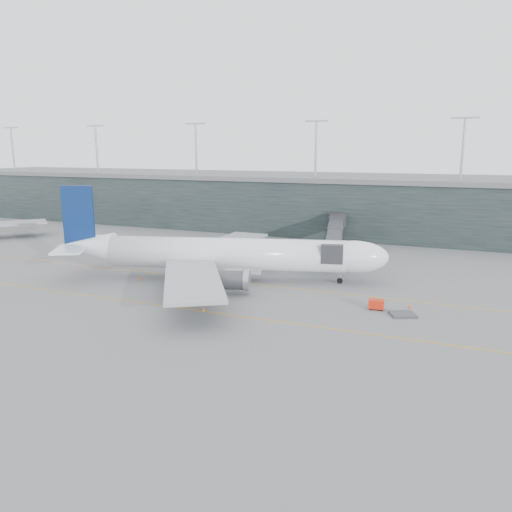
% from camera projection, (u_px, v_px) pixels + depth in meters
% --- Properties ---
extents(ground, '(320.00, 320.00, 0.00)m').
position_uv_depth(ground, '(215.00, 273.00, 91.08)').
color(ground, slate).
rests_on(ground, ground).
extents(taxiline_a, '(160.00, 0.25, 0.02)m').
position_uv_depth(taxiline_a, '(204.00, 278.00, 87.47)').
color(taxiline_a, orange).
rests_on(taxiline_a, ground).
extents(taxiline_b, '(160.00, 0.25, 0.02)m').
position_uv_depth(taxiline_b, '(152.00, 304.00, 73.01)').
color(taxiline_b, orange).
rests_on(taxiline_b, ground).
extents(taxiline_lead_main, '(0.25, 60.00, 0.02)m').
position_uv_depth(taxiline_lead_main, '(278.00, 255.00, 107.29)').
color(taxiline_lead_main, orange).
rests_on(taxiline_lead_main, ground).
extents(taxiline_lead_adj, '(0.25, 60.00, 0.02)m').
position_uv_depth(taxiline_lead_adj, '(5.00, 232.00, 137.15)').
color(taxiline_lead_adj, orange).
rests_on(taxiline_lead_adj, ground).
extents(terminal, '(240.00, 36.00, 29.00)m').
position_uv_depth(terminal, '(307.00, 202.00, 141.89)').
color(terminal, black).
rests_on(terminal, ground).
extents(main_aircraft, '(56.49, 51.97, 16.09)m').
position_uv_depth(main_aircraft, '(224.00, 254.00, 85.65)').
color(main_aircraft, white).
rests_on(main_aircraft, ground).
extents(jet_bridge, '(13.33, 46.45, 7.14)m').
position_uv_depth(jet_bridge, '(342.00, 230.00, 105.93)').
color(jet_bridge, '#28282C').
rests_on(jet_bridge, ground).
extents(gse_cart, '(2.23, 1.54, 1.44)m').
position_uv_depth(gse_cart, '(376.00, 304.00, 70.47)').
color(gse_cart, red).
rests_on(gse_cart, ground).
extents(baggage_dolly, '(4.09, 3.76, 0.33)m').
position_uv_depth(baggage_dolly, '(403.00, 314.00, 67.99)').
color(baggage_dolly, '#3B3A40').
rests_on(baggage_dolly, ground).
extents(uld_a, '(2.08, 1.74, 1.75)m').
position_uv_depth(uld_a, '(223.00, 256.00, 101.72)').
color(uld_a, '#3E3E43').
rests_on(uld_a, ground).
extents(uld_b, '(2.33, 1.91, 2.03)m').
position_uv_depth(uld_b, '(223.00, 253.00, 103.23)').
color(uld_b, '#3E3E43').
rests_on(uld_b, ground).
extents(uld_c, '(2.48, 2.13, 2.01)m').
position_uv_depth(uld_c, '(234.00, 257.00, 99.76)').
color(uld_c, '#3E3E43').
rests_on(uld_c, ground).
extents(cone_nose, '(0.45, 0.45, 0.71)m').
position_uv_depth(cone_nose, '(410.00, 306.00, 71.14)').
color(cone_nose, '#F1430D').
rests_on(cone_nose, ground).
extents(cone_wing_stbd, '(0.38, 0.38, 0.61)m').
position_uv_depth(cone_wing_stbd, '(203.00, 309.00, 69.81)').
color(cone_wing_stbd, orange).
rests_on(cone_wing_stbd, ground).
extents(cone_wing_port, '(0.46, 0.46, 0.73)m').
position_uv_depth(cone_wing_port, '(270.00, 262.00, 98.30)').
color(cone_wing_port, '#ED3A0D').
rests_on(cone_wing_port, ground).
extents(cone_tail, '(0.45, 0.45, 0.72)m').
position_uv_depth(cone_tail, '(139.00, 278.00, 86.24)').
color(cone_tail, '#F8580D').
rests_on(cone_tail, ground).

